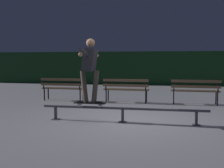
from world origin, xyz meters
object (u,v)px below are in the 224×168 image
park_bench_right_center (195,89)px  park_bench_leftmost (63,86)px  park_bench_left_center (126,88)px  skateboard (90,103)px  skateboarder (90,65)px  grind_rail (123,111)px

park_bench_right_center → park_bench_leftmost: bearing=180.0°
park_bench_leftmost → park_bench_right_center: (4.70, 0.00, 0.00)m
park_bench_left_center → park_bench_right_center: (2.35, 0.00, 0.00)m
skateboard → skateboarder: skateboarder is taller
park_bench_right_center → park_bench_left_center: bearing=180.0°
grind_rail → park_bench_left_center: 3.03m
park_bench_left_center → park_bench_right_center: size_ratio=1.00×
park_bench_leftmost → park_bench_right_center: bearing=0.0°
park_bench_leftmost → park_bench_left_center: bearing=0.0°
grind_rail → skateboard: 0.83m
park_bench_leftmost → park_bench_right_center: 4.70m
skateboarder → park_bench_leftmost: size_ratio=0.96×
skateboard → skateboarder: size_ratio=0.51×
skateboard → grind_rail: bearing=0.0°
grind_rail → park_bench_left_center: bearing=95.8°
skateboarder → park_bench_left_center: 3.16m
grind_rail → park_bench_right_center: bearing=55.8°
grind_rail → skateboarder: skateboarder is taller
grind_rail → park_bench_right_center: size_ratio=2.48×
skateboard → park_bench_left_center: (0.51, 3.01, 0.10)m
skateboard → park_bench_leftmost: size_ratio=0.49×
grind_rail → park_bench_leftmost: size_ratio=2.48×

